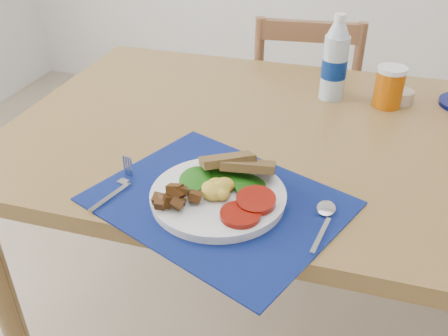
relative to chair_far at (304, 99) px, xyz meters
name	(u,v)px	position (x,y,z in m)	size (l,w,h in m)	color
table	(292,161)	(0.06, -0.66, 0.13)	(1.40, 0.90, 0.75)	brown
chair_far	(304,99)	(0.00, 0.00, 0.00)	(0.43, 0.41, 1.05)	#53321D
placemat	(218,201)	(-0.03, -0.98, 0.21)	(0.46, 0.36, 0.00)	black
breakfast_plate	(215,193)	(-0.04, -0.99, 0.23)	(0.26, 0.26, 0.06)	silver
fork	(119,187)	(-0.24, -1.00, 0.22)	(0.04, 0.16, 0.00)	#B2B5BA
spoon	(324,218)	(0.17, -0.98, 0.22)	(0.04, 0.16, 0.00)	#B2B5BA
water_bottle	(335,63)	(0.12, -0.43, 0.31)	(0.07, 0.07, 0.23)	#ADBFCC
juice_glass	(389,88)	(0.27, -0.44, 0.26)	(0.07, 0.07, 0.10)	#B24E04
ramekin	(401,96)	(0.31, -0.41, 0.23)	(0.07, 0.07, 0.03)	tan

